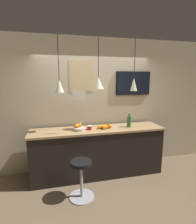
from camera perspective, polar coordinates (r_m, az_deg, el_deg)
The scene contains 14 objects.
ground_plane at distance 3.51m, azimuth 2.64°, elevation -24.54°, with size 14.00×14.00×0.00m, color #756047.
back_wall at distance 3.92m, azimuth -1.44°, elevation 2.29°, with size 8.00×0.06×2.90m.
service_counter at distance 3.79m, azimuth 0.00°, elevation -12.85°, with size 2.75×0.62×1.02m.
bar_stool at distance 3.16m, azimuth -5.47°, elevation -19.53°, with size 0.43×0.43×0.68m.
fruit_bowl at distance 3.52m, azimuth -6.34°, elevation -5.15°, with size 0.23×0.23×0.14m.
orange_pile at distance 3.63m, azimuth 2.17°, elevation -4.76°, with size 0.31×0.22×0.09m.
juice_bottle at distance 3.77m, azimuth 10.10°, elevation -3.03°, with size 0.08×0.08×0.29m.
spread_jar at distance 3.54m, azimuth -2.85°, elevation -5.12°, with size 0.10×0.10×0.08m.
pendant_lamp_left at distance 3.34m, azimuth -12.48°, elevation 8.30°, with size 0.17×0.17×1.02m.
pendant_lamp_middle at distance 3.43m, azimuth 0.15°, elevation 9.46°, with size 0.21×0.21×0.97m.
pendant_lamp_right at distance 3.68m, azimuth 11.61°, elevation 8.96°, with size 0.14×0.14×1.02m.
mounted_tv at distance 4.12m, azimuth 11.40°, elevation 9.19°, with size 0.82×0.04×0.53m.
hanging_menu_board at distance 3.18m, azimuth -6.21°, elevation 5.52°, with size 0.24×0.01×0.17m.
wall_poster at distance 3.80m, azimuth -5.44°, elevation 11.66°, with size 0.50×0.01×0.66m.
Camera 1 is at (-0.81, -2.75, 2.03)m, focal length 28.00 mm.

